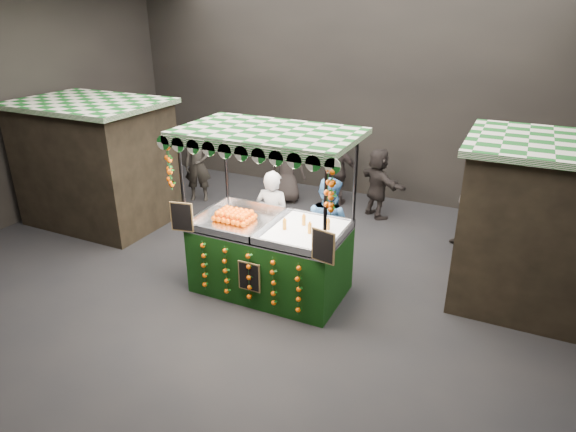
% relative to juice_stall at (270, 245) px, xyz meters
% --- Properties ---
extents(ground, '(12.00, 12.00, 0.00)m').
position_rel_juice_stall_xyz_m(ground, '(-0.28, 0.07, -0.84)').
color(ground, black).
rests_on(ground, ground).
extents(market_hall, '(12.10, 10.10, 5.05)m').
position_rel_juice_stall_xyz_m(market_hall, '(-0.28, 0.07, 2.54)').
color(market_hall, black).
rests_on(market_hall, ground).
extents(neighbour_stall_left, '(3.00, 2.20, 2.60)m').
position_rel_juice_stall_xyz_m(neighbour_stall_left, '(-4.68, 1.07, 0.47)').
color(neighbour_stall_left, black).
rests_on(neighbour_stall_left, ground).
extents(neighbour_stall_right, '(3.00, 2.20, 2.60)m').
position_rel_juice_stall_xyz_m(neighbour_stall_right, '(4.12, 1.57, 0.47)').
color(neighbour_stall_right, black).
rests_on(neighbour_stall_right, ground).
extents(juice_stall, '(2.79, 1.64, 2.71)m').
position_rel_juice_stall_xyz_m(juice_stall, '(0.00, 0.00, 0.00)').
color(juice_stall, black).
rests_on(juice_stall, ground).
extents(vendor_grey, '(0.67, 0.46, 1.78)m').
position_rel_juice_stall_xyz_m(vendor_grey, '(-0.39, 0.87, 0.05)').
color(vendor_grey, gray).
rests_on(vendor_grey, ground).
extents(vendor_blue, '(1.03, 0.91, 1.78)m').
position_rel_juice_stall_xyz_m(vendor_blue, '(0.62, 0.96, 0.05)').
color(vendor_blue, '#2B568C').
rests_on(vendor_blue, ground).
extents(shopper_0, '(0.75, 0.64, 1.74)m').
position_rel_juice_stall_xyz_m(shopper_0, '(-3.47, 2.97, 0.03)').
color(shopper_0, '#2A2622').
rests_on(shopper_0, ground).
extents(shopper_1, '(0.97, 0.83, 1.75)m').
position_rel_juice_stall_xyz_m(shopper_1, '(2.82, 3.08, 0.04)').
color(shopper_1, black).
rests_on(shopper_1, ground).
extents(shopper_2, '(0.99, 0.45, 1.66)m').
position_rel_juice_stall_xyz_m(shopper_2, '(-0.36, 4.13, -0.01)').
color(shopper_2, '#2A2322').
rests_on(shopper_2, ground).
extents(shopper_3, '(1.32, 1.13, 1.77)m').
position_rel_juice_stall_xyz_m(shopper_3, '(3.01, 3.60, 0.05)').
color(shopper_3, '#2A2322').
rests_on(shopper_3, ground).
extents(shopper_4, '(0.90, 0.64, 1.72)m').
position_rel_juice_stall_xyz_m(shopper_4, '(-1.51, 3.81, 0.02)').
color(shopper_4, '#2A2422').
rests_on(shopper_4, ground).
extents(shopper_5, '(1.42, 1.26, 1.56)m').
position_rel_juice_stall_xyz_m(shopper_5, '(0.69, 3.83, -0.06)').
color(shopper_5, black).
rests_on(shopper_5, ground).
extents(shopper_6, '(0.51, 0.68, 1.68)m').
position_rel_juice_stall_xyz_m(shopper_6, '(-0.52, 4.47, 0.00)').
color(shopper_6, '#282420').
rests_on(shopper_6, ground).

